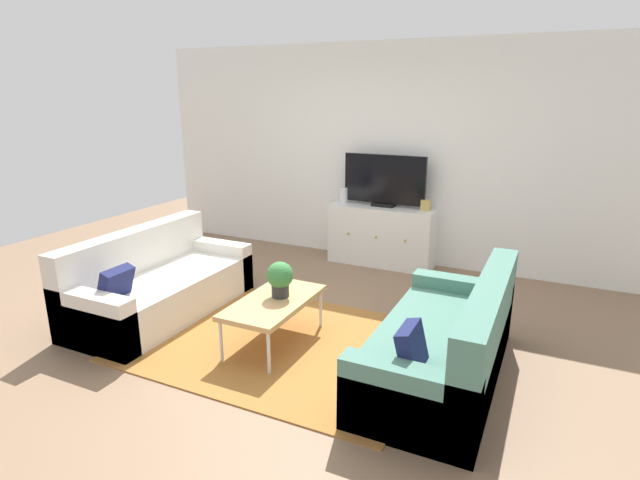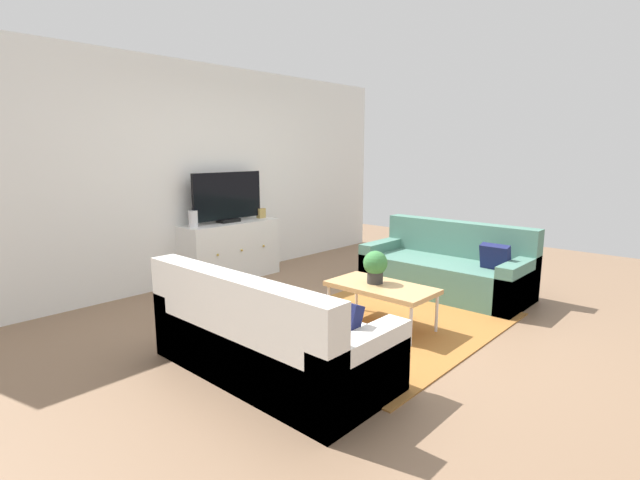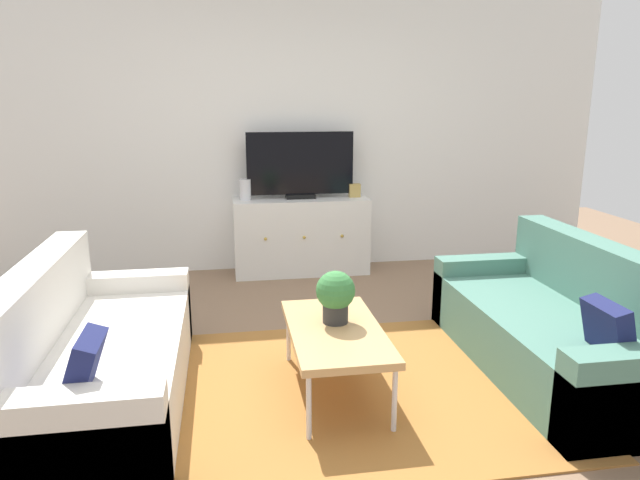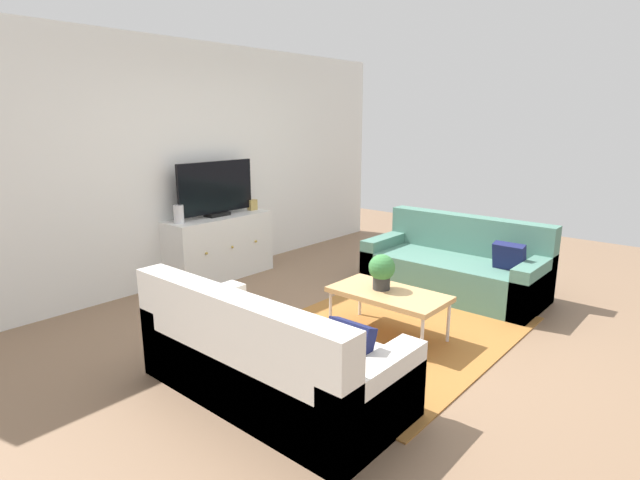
# 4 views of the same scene
# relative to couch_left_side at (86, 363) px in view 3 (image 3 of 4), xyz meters

# --- Properties ---
(ground_plane) EXTENTS (10.00, 10.00, 0.00)m
(ground_plane) POSITION_rel_couch_left_side_xyz_m (1.44, 0.10, -0.27)
(ground_plane) COLOR #84664C
(wall_back) EXTENTS (6.40, 0.12, 2.70)m
(wall_back) POSITION_rel_couch_left_side_xyz_m (1.44, 2.65, 1.08)
(wall_back) COLOR white
(wall_back) RESTS_ON ground_plane
(area_rug) EXTENTS (2.50, 1.90, 0.01)m
(area_rug) POSITION_rel_couch_left_side_xyz_m (1.44, -0.05, -0.26)
(area_rug) COLOR #9E662D
(area_rug) RESTS_ON ground_plane
(couch_left_side) EXTENTS (0.86, 1.87, 0.81)m
(couch_left_side) POSITION_rel_couch_left_side_xyz_m (0.00, 0.00, 0.00)
(couch_left_side) COLOR silver
(couch_left_side) RESTS_ON ground_plane
(couch_right_side) EXTENTS (0.86, 1.87, 0.81)m
(couch_right_side) POSITION_rel_couch_left_side_xyz_m (2.88, 0.00, 0.00)
(couch_right_side) COLOR #4C7A6B
(couch_right_side) RESTS_ON ground_plane
(coffee_table) EXTENTS (0.52, 1.00, 0.41)m
(coffee_table) POSITION_rel_couch_left_side_xyz_m (1.39, -0.07, 0.11)
(coffee_table) COLOR tan
(coffee_table) RESTS_ON ground_plane
(potted_plant) EXTENTS (0.23, 0.23, 0.31)m
(potted_plant) POSITION_rel_couch_left_side_xyz_m (1.41, 0.01, 0.32)
(potted_plant) COLOR #2D2D2D
(potted_plant) RESTS_ON coffee_table
(tv_console) EXTENTS (1.30, 0.47, 0.74)m
(tv_console) POSITION_rel_couch_left_side_xyz_m (1.52, 2.37, 0.10)
(tv_console) COLOR white
(tv_console) RESTS_ON ground_plane
(flat_screen_tv) EXTENTS (1.03, 0.16, 0.64)m
(flat_screen_tv) POSITION_rel_couch_left_side_xyz_m (1.52, 2.39, 0.79)
(flat_screen_tv) COLOR black
(flat_screen_tv) RESTS_ON tv_console
(glass_vase) EXTENTS (0.11, 0.11, 0.20)m
(glass_vase) POSITION_rel_couch_left_side_xyz_m (0.99, 2.37, 0.58)
(glass_vase) COLOR silver
(glass_vase) RESTS_ON tv_console
(mantel_clock) EXTENTS (0.11, 0.07, 0.13)m
(mantel_clock) POSITION_rel_couch_left_side_xyz_m (2.05, 2.37, 0.54)
(mantel_clock) COLOR tan
(mantel_clock) RESTS_ON tv_console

